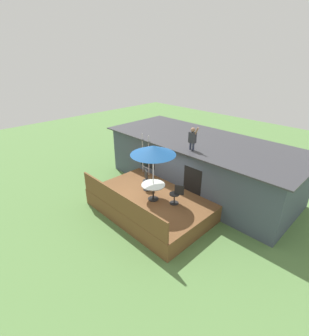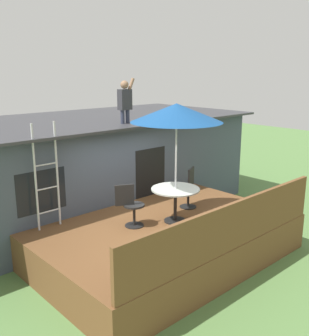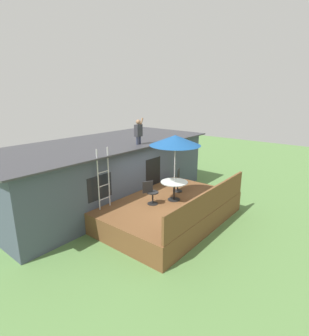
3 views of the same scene
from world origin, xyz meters
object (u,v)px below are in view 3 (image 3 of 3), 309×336
(patio_chair_left, at_px, (151,193))
(patio_umbrella, at_px, (175,140))
(step_ladder, at_px, (104,179))
(patio_table, at_px, (174,186))
(person_figure, at_px, (139,130))
(patio_chair_right, at_px, (178,180))

(patio_chair_left, bearing_deg, patio_umbrella, 0.00)
(patio_umbrella, xyz_separation_m, step_ladder, (-2.16, 1.54, -1.25))
(patio_table, bearing_deg, person_figure, 80.36)
(patio_table, height_order, patio_chair_right, patio_chair_right)
(patio_umbrella, distance_m, step_ladder, 2.93)
(patio_table, xyz_separation_m, step_ladder, (-2.16, 1.54, 0.51))
(step_ladder, bearing_deg, patio_umbrella, -35.50)
(step_ladder, relative_size, patio_chair_left, 2.39)
(patio_table, relative_size, patio_chair_left, 1.13)
(patio_umbrella, bearing_deg, person_figure, 80.36)
(patio_umbrella, height_order, step_ladder, patio_umbrella)
(step_ladder, height_order, patio_chair_left, step_ladder)
(step_ladder, xyz_separation_m, patio_chair_left, (1.28, -1.11, -0.64))
(patio_umbrella, xyz_separation_m, patio_chair_right, (0.94, 0.46, -1.89))
(person_figure, distance_m, patio_chair_left, 2.93)
(step_ladder, xyz_separation_m, patio_chair_right, (3.10, -1.08, -0.64))
(patio_umbrella, bearing_deg, patio_chair_right, 25.93)
(step_ladder, bearing_deg, patio_chair_right, -19.29)
(step_ladder, bearing_deg, patio_chair_left, -40.87)
(patio_table, distance_m, person_figure, 2.89)
(patio_table, relative_size, person_figure, 0.94)
(patio_chair_left, distance_m, patio_chair_right, 1.82)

